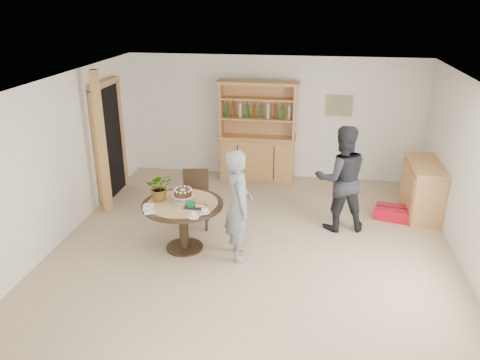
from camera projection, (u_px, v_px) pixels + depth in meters
name	position (u px, v px, depth m)	size (l,w,h in m)	color
ground	(250.00, 259.00, 6.84)	(7.00, 7.00, 0.00)	tan
room_shell	(252.00, 145.00, 6.20)	(6.04, 7.04, 2.52)	white
doorway	(109.00, 139.00, 8.69)	(0.13, 1.10, 2.18)	black
pine_post	(102.00, 145.00, 7.87)	(0.12, 0.12, 2.50)	tan
hutch	(257.00, 147.00, 9.60)	(1.62, 0.54, 2.04)	tan
sideboard	(422.00, 189.00, 8.10)	(0.54, 1.26, 0.94)	tan
dining_table	(183.00, 212.00, 6.92)	(1.20, 1.20, 0.76)	black
dining_chair	(196.00, 195.00, 7.71)	(0.48, 0.48, 0.95)	black
birthday_cake	(183.00, 194.00, 6.86)	(0.30, 0.30, 0.20)	white
flower_vase	(160.00, 187.00, 6.88)	(0.38, 0.33, 0.42)	#3F7233
gift_tray	(195.00, 206.00, 6.71)	(0.30, 0.20, 0.08)	black
coffee_cup_a	(205.00, 210.00, 6.53)	(0.15, 0.15, 0.09)	silver
coffee_cup_b	(193.00, 215.00, 6.39)	(0.15, 0.15, 0.08)	silver
napkins	(149.00, 209.00, 6.63)	(0.24, 0.33, 0.03)	white
teen_boy	(239.00, 205.00, 6.62)	(0.60, 0.39, 1.65)	slate
adult_person	(341.00, 179.00, 7.45)	(0.85, 0.66, 1.74)	black
red_suitcase	(393.00, 213.00, 8.06)	(0.67, 0.52, 0.21)	red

